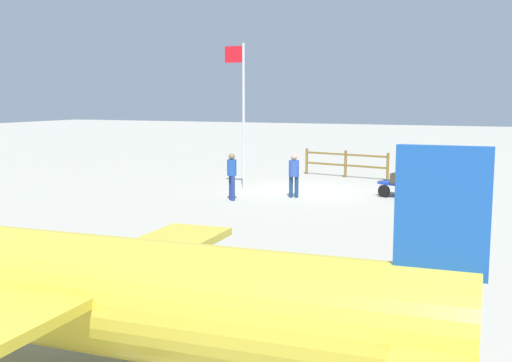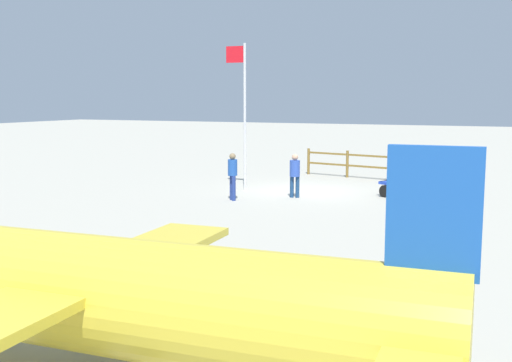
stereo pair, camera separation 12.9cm
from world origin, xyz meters
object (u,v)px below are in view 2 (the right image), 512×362
object	(u,v)px
suitcase_dark	(399,179)
worker_trailing	(233,173)
suitcase_grey	(436,179)
suitcase_navy	(401,178)
luggage_cart	(411,187)
suitcase_tan	(408,176)
worker_lead	(295,172)
airplane_near	(63,288)
flagpole	(243,105)

from	to	relation	value
suitcase_dark	worker_trailing	distance (m)	5.86
suitcase_grey	suitcase_navy	size ratio (longest dim) A/B	0.86
suitcase_grey	luggage_cart	bearing A→B (deg)	5.70
suitcase_tan	worker_trailing	bearing A→B (deg)	32.18
worker_lead	suitcase_grey	bearing A→B (deg)	-160.95
worker_lead	worker_trailing	xyz separation A→B (m)	(1.76, 1.42, 0.03)
suitcase_tan	airplane_near	world-z (taller)	airplane_near
airplane_near	suitcase_dark	bearing A→B (deg)	-94.28
suitcase_navy	worker_trailing	bearing A→B (deg)	29.24
suitcase_navy	worker_trailing	xyz separation A→B (m)	(5.21, 2.91, 0.24)
luggage_cart	suitcase_grey	world-z (taller)	suitcase_grey
suitcase_dark	suitcase_tan	world-z (taller)	suitcase_tan
suitcase_grey	suitcase_tan	xyz separation A→B (m)	(1.04, -0.35, 0.03)
worker_lead	suitcase_dark	bearing A→B (deg)	-159.46
suitcase_dark	worker_lead	bearing A→B (deg)	20.54
worker_lead	airplane_near	world-z (taller)	airplane_near
suitcase_tan	luggage_cart	bearing A→B (deg)	115.57
suitcase_dark	suitcase_tan	distance (m)	0.69
suitcase_dark	worker_lead	size ratio (longest dim) A/B	0.40
luggage_cart	flagpole	xyz separation A→B (m)	(6.30, 0.51, 2.82)
worker_trailing	suitcase_navy	bearing A→B (deg)	-150.76
luggage_cart	airplane_near	xyz separation A→B (m)	(1.57, 16.07, 0.75)
suitcase_tan	worker_lead	xyz separation A→B (m)	(3.61, 1.95, 0.17)
suitcase_navy	worker_trailing	distance (m)	5.97
suitcase_navy	luggage_cart	bearing A→B (deg)	-175.48
suitcase_grey	flagpole	world-z (taller)	flagpole
worker_trailing	airplane_near	xyz separation A→B (m)	(-4.00, 13.12, 0.22)
luggage_cart	suitcase_tan	xyz separation A→B (m)	(0.21, -0.43, 0.32)
suitcase_grey	suitcase_tan	size ratio (longest dim) A/B	1.14
suitcase_dark	airplane_near	xyz separation A→B (m)	(1.18, 15.83, 0.48)
luggage_cart	flagpole	world-z (taller)	flagpole
luggage_cart	suitcase_dark	bearing A→B (deg)	31.51
suitcase_dark	airplane_near	distance (m)	15.88
luggage_cart	suitcase_dark	distance (m)	0.52
luggage_cart	worker_trailing	size ratio (longest dim) A/B	1.44
suitcase_dark	worker_trailing	world-z (taller)	worker_trailing
worker_lead	flagpole	bearing A→B (deg)	-22.15
suitcase_dark	flagpole	bearing A→B (deg)	2.66
suitcase_tan	worker_trailing	size ratio (longest dim) A/B	0.29
suitcase_dark	airplane_near	world-z (taller)	airplane_near
luggage_cart	airplane_near	size ratio (longest dim) A/B	0.24
suitcase_tan	airplane_near	xyz separation A→B (m)	(1.36, 16.50, 0.43)
suitcase_grey	worker_lead	distance (m)	4.92
luggage_cart	suitcase_grey	xyz separation A→B (m)	(-0.83, -0.08, 0.29)
suitcase_dark	airplane_near	size ratio (longest dim) A/B	0.06
suitcase_dark	suitcase_grey	size ratio (longest dim) A/B	1.13
suitcase_navy	airplane_near	bearing A→B (deg)	85.71
worker_lead	airplane_near	distance (m)	14.72
suitcase_tan	flagpole	xyz separation A→B (m)	(6.09, 0.94, 2.50)
suitcase_navy	worker_lead	xyz separation A→B (m)	(3.45, 1.49, 0.21)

